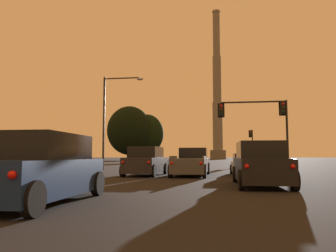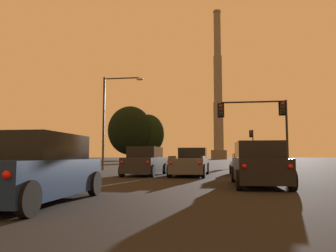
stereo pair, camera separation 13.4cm
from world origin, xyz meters
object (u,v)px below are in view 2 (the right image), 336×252
suv_left_lane_front (145,162)px  traffic_light_far_right (252,141)px  sedan_right_lane_front (246,165)px  suv_right_lane_second (258,165)px  traffic_light_overhead_right (263,117)px  street_lamp (110,112)px  pickup_truck_center_lane_front (191,163)px  suv_left_lane_third (36,169)px  smokestack (218,100)px

suv_left_lane_front → traffic_light_far_right: (10.73, 35.68, 2.86)m
sedan_right_lane_front → suv_left_lane_front: suv_left_lane_front is taller
suv_right_lane_second → traffic_light_overhead_right: (2.20, 13.90, 3.66)m
traffic_light_overhead_right → street_lamp: (-13.37, 0.05, 0.69)m
street_lamp → pickup_truck_center_lane_front: bearing=-41.4°
suv_left_lane_third → suv_left_lane_front: size_ratio=0.99×
suv_left_lane_third → sedan_right_lane_front: size_ratio=1.04×
suv_right_lane_second → sedan_right_lane_front: bearing=88.8°
suv_right_lane_second → street_lamp: street_lamp is taller
suv_right_lane_second → suv_left_lane_third: (-6.56, -6.07, 0.00)m
traffic_light_far_right → traffic_light_overhead_right: size_ratio=0.96×
pickup_truck_center_lane_front → suv_right_lane_second: bearing=-62.8°
suv_right_lane_second → suv_left_lane_third: size_ratio=1.00×
suv_left_lane_third → traffic_light_overhead_right: traffic_light_overhead_right is taller
suv_right_lane_second → traffic_light_far_right: 42.82m
sedan_right_lane_front → traffic_light_far_right: (4.18, 34.51, 3.09)m
suv_left_lane_front → traffic_light_overhead_right: size_ratio=0.84×
traffic_light_far_right → street_lamp: size_ratio=0.68×
pickup_truck_center_lane_front → traffic_light_overhead_right: traffic_light_overhead_right is taller
suv_right_lane_second → suv_left_lane_front: (-6.37, 6.82, 0.00)m
suv_left_lane_third → street_lamp: bearing=102.3°
suv_right_lane_second → suv_left_lane_front: size_ratio=0.99×
traffic_light_overhead_right → suv_left_lane_front: bearing=-140.4°
pickup_truck_center_lane_front → street_lamp: (-7.77, 6.85, 4.45)m
suv_left_lane_front → sedan_right_lane_front: bearing=12.2°
suv_left_lane_front → traffic_light_far_right: traffic_light_far_right is taller
sedan_right_lane_front → traffic_light_far_right: bearing=82.8°
suv_left_lane_third → street_lamp: size_ratio=0.58×
suv_left_lane_third → suv_left_lane_front: 12.89m
suv_left_lane_front → street_lamp: 9.63m
suv_left_lane_front → street_lamp: street_lamp is taller
pickup_truck_center_lane_front → traffic_light_far_right: 36.36m
suv_right_lane_second → traffic_light_far_right: size_ratio=0.86×
traffic_light_far_right → street_lamp: 32.54m
suv_left_lane_third → pickup_truck_center_lane_front: suv_left_lane_third is taller
suv_left_lane_front → traffic_light_overhead_right: 11.70m
suv_left_lane_third → traffic_light_far_right: traffic_light_far_right is taller
sedan_right_lane_front → pickup_truck_center_lane_front: (-3.58, -0.89, 0.14)m
sedan_right_lane_front → pickup_truck_center_lane_front: pickup_truck_center_lane_front is taller
traffic_light_overhead_right → sedan_right_lane_front: bearing=-108.8°
suv_right_lane_second → traffic_light_overhead_right: size_ratio=0.83×
traffic_light_far_right → traffic_light_overhead_right: bearing=-94.3°
suv_left_lane_third → suv_left_lane_front: same height
traffic_light_overhead_right → traffic_light_far_right: bearing=85.7°
suv_left_lane_third → suv_right_lane_second: bearing=42.1°
traffic_light_far_right → smokestack: smokestack is taller
suv_left_lane_third → street_lamp: street_lamp is taller
suv_left_lane_front → smokestack: size_ratio=0.08×
smokestack → traffic_light_overhead_right: bearing=-88.4°
suv_left_lane_third → traffic_light_far_right: size_ratio=0.86×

